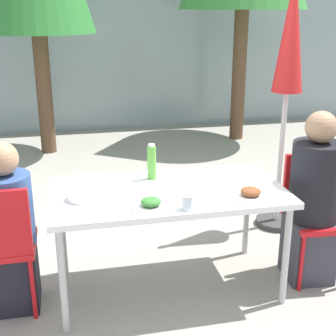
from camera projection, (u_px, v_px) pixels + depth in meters
ground_plane at (168, 287)px, 3.31m from camera, size 24.00×24.00×0.00m
building_facade at (103, 33)px, 7.25m from camera, size 10.00×0.20×3.00m
dining_table at (168, 198)px, 3.09m from camera, size 1.53×0.81×0.74m
chair_left at (0, 240)px, 2.85m from camera, size 0.40×0.40×0.89m
person_left at (10, 232)px, 2.93m from camera, size 0.32×0.32×1.12m
chair_right at (314, 206)px, 3.35m from camera, size 0.43×0.43×0.89m
person_right at (313, 203)px, 3.25m from camera, size 0.35×0.35×1.23m
closed_umbrella at (289, 54)px, 3.77m from camera, size 0.36×0.36×2.19m
plate_0 at (151, 204)px, 2.78m from camera, size 0.23×0.23×0.06m
plate_1 at (251, 194)px, 2.94m from camera, size 0.24×0.24×0.07m
bottle at (152, 162)px, 3.22m from camera, size 0.06×0.06×0.25m
drinking_cup at (188, 202)px, 2.76m from camera, size 0.07×0.07×0.09m
salad_bowl at (83, 195)px, 2.90m from camera, size 0.19×0.19×0.06m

